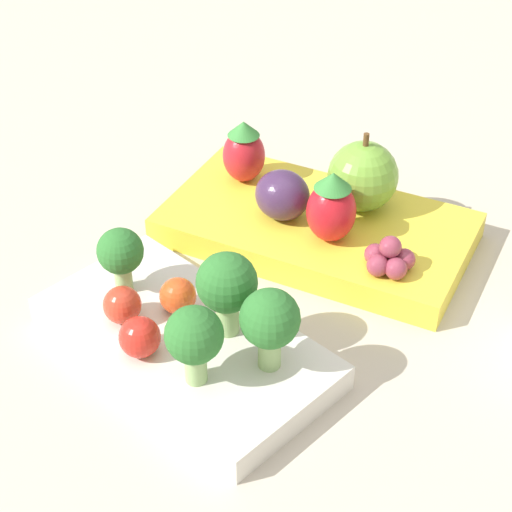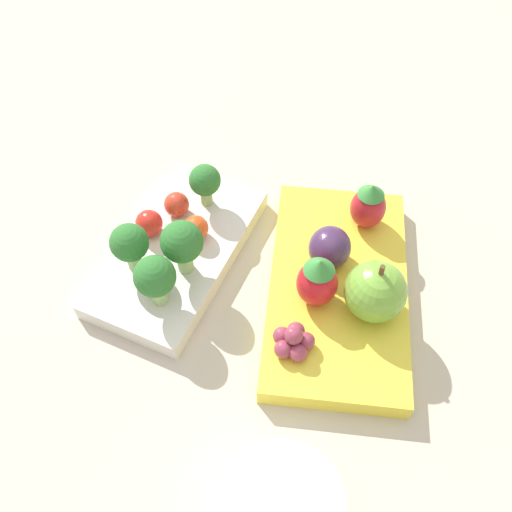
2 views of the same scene
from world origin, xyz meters
name	(u,v)px [view 1 (image 1 of 2)]	position (x,y,z in m)	size (l,w,h in m)	color
ground_plane	(263,300)	(0.00, 0.00, 0.00)	(4.00, 4.00, 0.00)	#BCB29E
bento_box_savoury	(185,342)	(0.01, 0.07, 0.01)	(0.20, 0.13, 0.02)	silver
bento_box_fruit	(316,228)	(0.01, -0.08, 0.01)	(0.23, 0.15, 0.02)	yellow
broccoli_floret_0	(194,338)	(-0.02, 0.10, 0.05)	(0.03, 0.03, 0.05)	#93B770
broccoli_floret_1	(120,253)	(0.07, 0.06, 0.05)	(0.03, 0.03, 0.04)	#93B770
broccoli_floret_2	(227,285)	(-0.01, 0.05, 0.05)	(0.04, 0.04, 0.06)	#93B770
broccoli_floret_3	(270,321)	(-0.05, 0.06, 0.05)	(0.03, 0.03, 0.05)	#93B770
cherry_tomato_0	(122,305)	(0.05, 0.08, 0.03)	(0.02, 0.02, 0.02)	red
cherry_tomato_1	(178,296)	(0.03, 0.06, 0.03)	(0.02, 0.02, 0.02)	#DB4C1E
cherry_tomato_2	(140,337)	(0.02, 0.10, 0.03)	(0.02, 0.02, 0.02)	red
apple	(363,176)	(-0.01, -0.11, 0.04)	(0.05, 0.05, 0.06)	#70A838
strawberry_0	(331,207)	(-0.01, -0.06, 0.04)	(0.03, 0.03, 0.05)	red
strawberry_1	(244,152)	(0.08, -0.09, 0.04)	(0.03, 0.03, 0.05)	red
plum	(282,195)	(0.03, -0.07, 0.04)	(0.04, 0.04, 0.04)	#42284C
grape_cluster	(389,258)	(-0.06, -0.05, 0.03)	(0.03, 0.03, 0.03)	#93384C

